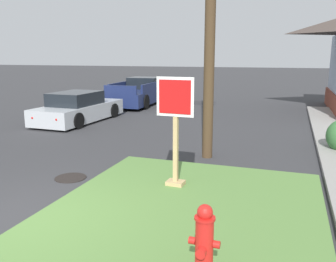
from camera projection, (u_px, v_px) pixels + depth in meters
name	position (u px, v px, depth m)	size (l,w,h in m)	color
ground_plane	(20.00, 223.00, 5.96)	(160.00, 160.00, 0.00)	#333335
grass_corner_patch	(187.00, 207.00, 6.49)	(4.71, 5.15, 0.08)	#567F3D
fire_hydrant	(204.00, 243.00, 4.31)	(0.38, 0.34, 0.93)	black
stop_sign	(175.00, 133.00, 7.27)	(0.78, 0.30, 2.23)	tan
manhole_cover	(71.00, 178.00, 8.14)	(0.70, 0.70, 0.02)	black
parked_sedan_silver	(79.00, 109.00, 14.99)	(1.97, 4.51, 1.25)	#ADB2B7
pickup_truck_navy	(140.00, 93.00, 20.23)	(2.24, 5.61, 1.48)	#19234C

